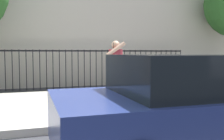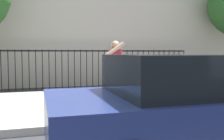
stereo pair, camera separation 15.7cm
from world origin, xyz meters
TOP-DOWN VIEW (x-y plane):
  - ground_plane at (0.00, 0.00)m, footprint 60.00×60.00m
  - sidewalk at (0.00, 2.20)m, footprint 28.00×4.40m
  - iron_fence at (0.00, 5.90)m, footprint 12.03×0.04m
  - parked_hatchback at (1.58, -1.53)m, footprint 4.21×1.87m
  - pedestrian_on_phone at (1.28, 1.37)m, footprint 0.51×0.71m
  - street_bench at (4.51, 3.12)m, footprint 1.60×0.45m

SIDE VIEW (x-z plane):
  - ground_plane at x=0.00m, z-range 0.00..0.00m
  - sidewalk at x=0.00m, z-range 0.00..0.15m
  - street_bench at x=4.51m, z-range 0.18..1.13m
  - parked_hatchback at x=1.58m, z-range -0.02..1.43m
  - iron_fence at x=0.00m, z-range 0.22..1.82m
  - pedestrian_on_phone at x=1.28m, z-range 0.28..1.90m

